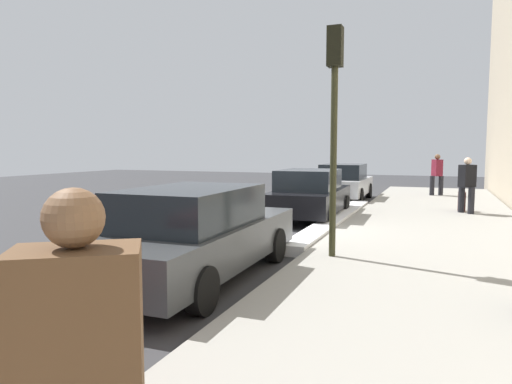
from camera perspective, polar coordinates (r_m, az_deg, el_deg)
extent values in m
plane|color=#333335|center=(11.91, 5.03, -4.93)|extent=(56.00, 56.00, 0.00)
cube|color=gray|center=(11.41, 21.18, -5.34)|extent=(28.00, 4.60, 0.15)
cube|color=gold|center=(13.17, -8.46, -3.96)|extent=(28.00, 0.14, 0.01)
cube|color=white|center=(13.22, 9.90, -3.48)|extent=(8.61, 0.56, 0.22)
cylinder|color=black|center=(9.33, -7.44, -5.81)|extent=(0.64, 0.23, 0.64)
cylinder|color=black|center=(8.67, 2.44, -6.62)|extent=(0.64, 0.23, 0.64)
cylinder|color=black|center=(6.94, -19.32, -9.96)|extent=(0.64, 0.23, 0.64)
cylinder|color=black|center=(6.03, -6.76, -12.03)|extent=(0.64, 0.23, 0.64)
cube|color=#383A3D|center=(7.61, -7.20, -6.26)|extent=(4.80, 1.86, 0.64)
cube|color=black|center=(7.30, -8.14, -1.83)|extent=(2.51, 1.63, 0.60)
cylinder|color=black|center=(15.48, 4.78, -1.36)|extent=(0.65, 0.24, 0.64)
cylinder|color=black|center=(15.14, 10.94, -1.59)|extent=(0.65, 0.24, 0.64)
cylinder|color=black|center=(13.01, 1.80, -2.61)|extent=(0.65, 0.24, 0.64)
cylinder|color=black|center=(12.60, 9.10, -2.94)|extent=(0.65, 0.24, 0.64)
cube|color=black|center=(14.00, 6.73, -0.96)|extent=(4.25, 1.94, 0.64)
cube|color=black|center=(13.74, 6.56, 1.52)|extent=(2.23, 1.67, 0.60)
cylinder|color=black|center=(20.90, 9.24, 0.32)|extent=(0.64, 0.23, 0.64)
cylinder|color=black|center=(20.62, 13.82, 0.17)|extent=(0.64, 0.23, 0.64)
cylinder|color=black|center=(18.36, 7.56, -0.34)|extent=(0.64, 0.23, 0.64)
cylinder|color=black|center=(18.04, 12.75, -0.52)|extent=(0.64, 0.23, 0.64)
cube|color=#B7BABF|center=(19.44, 10.88, 0.73)|extent=(4.24, 1.84, 0.64)
cube|color=black|center=(19.19, 10.80, 2.53)|extent=(2.21, 1.62, 0.60)
cylinder|color=black|center=(21.08, 21.02, 0.74)|extent=(0.19, 0.19, 0.83)
cylinder|color=black|center=(21.24, 21.97, 0.74)|extent=(0.19, 0.19, 0.83)
cube|color=maroon|center=(21.12, 21.57, 2.82)|extent=(0.56, 0.47, 0.71)
sphere|color=brown|center=(21.10, 21.61, 4.09)|extent=(0.23, 0.23, 0.23)
cube|color=brown|center=(2.02, -21.21, -16.65)|extent=(0.53, 0.58, 0.73)
sphere|color=brown|center=(1.90, -21.70, -3.01)|extent=(0.24, 0.24, 0.24)
cylinder|color=black|center=(15.45, 25.16, -0.99)|extent=(0.19, 0.19, 0.81)
cylinder|color=black|center=(15.71, 24.14, -0.85)|extent=(0.19, 0.19, 0.81)
cube|color=black|center=(15.52, 24.75, 1.82)|extent=(0.53, 0.54, 0.69)
sphere|color=beige|center=(15.51, 24.82, 3.50)|extent=(0.22, 0.22, 0.22)
cylinder|color=#2D2D19|center=(8.45, 9.58, 3.55)|extent=(0.12, 0.12, 3.43)
cube|color=black|center=(8.64, 9.80, 17.36)|extent=(0.26, 0.26, 0.70)
sphere|color=red|center=(8.83, 10.04, 18.49)|extent=(0.14, 0.14, 0.14)
sphere|color=orange|center=(8.78, 10.01, 17.09)|extent=(0.14, 0.14, 0.14)
sphere|color=green|center=(8.74, 9.99, 15.68)|extent=(0.14, 0.14, 0.14)
cube|color=#471E19|center=(16.06, 24.17, -1.09)|extent=(0.34, 0.22, 0.61)
cylinder|color=#4C4C4C|center=(16.02, 24.24, 0.64)|extent=(0.03, 0.03, 0.36)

